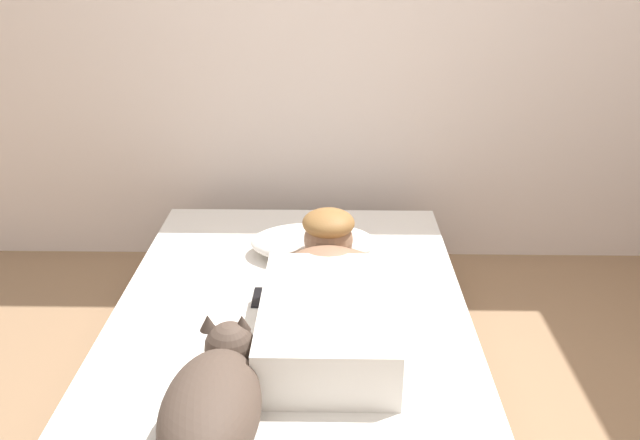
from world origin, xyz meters
TOP-DOWN VIEW (x-y plane):
  - ground_plane at (0.00, 0.00)m, footprint 11.74×11.74m
  - back_wall at (-0.00, 1.40)m, footprint 3.87×0.12m
  - bed at (-0.24, 0.12)m, footprint 1.30×2.09m
  - pillow at (-0.17, 0.65)m, footprint 0.52×0.32m
  - person_lying at (-0.11, 0.11)m, footprint 0.43×0.92m
  - dog at (-0.41, -0.43)m, footprint 0.26×0.57m
  - coffee_cup at (-0.05, 0.49)m, footprint 0.12×0.09m
  - cell_phone at (-0.35, 0.28)m, footprint 0.07×0.14m

SIDE VIEW (x-z plane):
  - ground_plane at x=0.00m, z-range 0.00..0.00m
  - bed at x=-0.24m, z-range 0.00..0.34m
  - cell_phone at x=-0.35m, z-range 0.34..0.35m
  - coffee_cup at x=-0.05m, z-range 0.34..0.41m
  - pillow at x=-0.17m, z-range 0.34..0.45m
  - dog at x=-0.41m, z-range 0.33..0.55m
  - person_lying at x=-0.11m, z-range 0.31..0.58m
  - back_wall at x=0.00m, z-range 0.00..2.50m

